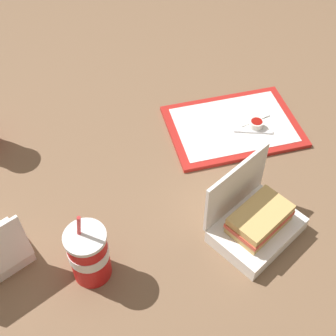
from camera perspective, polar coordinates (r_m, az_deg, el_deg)
The scene contains 7 objects.
ground_plane at distance 1.20m, azimuth 1.32°, elevation -2.92°, with size 3.20×3.20×0.00m, color brown.
food_tray at distance 1.37m, azimuth 7.93°, elevation 5.07°, with size 0.38×0.28×0.01m.
ketchup_cup at distance 1.36m, azimuth 10.70°, elevation 5.28°, with size 0.04×0.04×0.02m.
napkin_stack at distance 1.41m, azimuth 9.46°, elevation 6.88°, with size 0.10×0.10×0.00m, color white.
plastic_fork at distance 1.35m, azimuth 10.32°, elevation 4.43°, with size 0.11×0.01×0.01m, color white.
clamshell_sandwich_corner at distance 1.11m, azimuth 10.61°, elevation -6.46°, with size 0.25×0.24×0.19m.
soda_cup_right at distance 1.02m, azimuth -9.63°, elevation -10.30°, with size 0.09×0.09×0.21m.
Camera 1 is at (0.17, 0.72, 0.95)m, focal length 50.00 mm.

